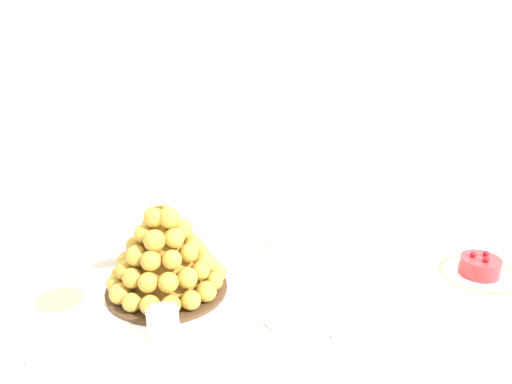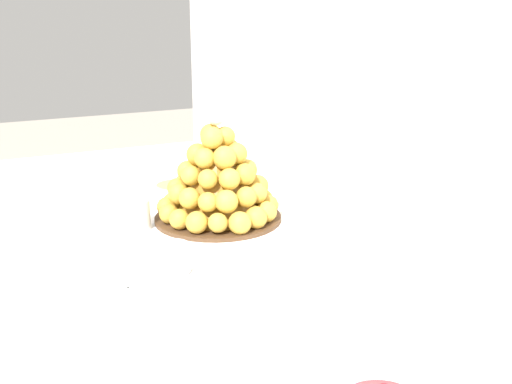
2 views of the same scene
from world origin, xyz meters
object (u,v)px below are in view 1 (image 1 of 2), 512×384
Objects in this scene: serving_tray at (162,306)px; creme_brulee_ramekin at (60,304)px; dessert_cup_centre at (280,312)px; wine_glass at (7,228)px; dessert_cup_left at (40,346)px; dessert_cup_mid_left at (163,326)px; croquembouche at (165,254)px; fruit_tart_plate at (479,270)px; macaron_goblet at (374,196)px.

creme_brulee_ramekin is (-0.20, 0.04, 0.01)m from serving_tray.
dessert_cup_centre reaches higher than serving_tray.
dessert_cup_left is at bearing -72.54° from wine_glass.
serving_tray is 9.17× the size of dessert_cup_centre.
dessert_cup_left is (-0.21, -0.11, 0.03)m from serving_tray.
dessert_cup_mid_left is 0.45m from wine_glass.
croquembouche is 1.46× the size of fruit_tart_plate.
dessert_cup_mid_left is 0.22m from dessert_cup_centre.
creme_brulee_ramekin is 0.58× the size of fruit_tart_plate.
serving_tray is 0.20m from creme_brulee_ramekin.
dessert_cup_mid_left reaches higher than dessert_cup_left.
wine_glass is at bearing 149.03° from dessert_cup_centre.
dessert_cup_left is at bearing 179.75° from dessert_cup_mid_left.
fruit_tart_plate is at bearing 3.69° from dessert_cup_left.
dessert_cup_centre is (0.43, -0.00, -0.00)m from dessert_cup_left.
wine_glass is (-0.82, 0.10, -0.03)m from macaron_goblet.
croquembouche is 0.50m from macaron_goblet.
wine_glass reaches higher than serving_tray.
macaron_goblet is at bearing 22.31° from dessert_cup_mid_left.
macaron_goblet is at bearing 16.25° from dessert_cup_left.
fruit_tart_plate is (0.49, 0.06, -0.01)m from dessert_cup_centre.
croquembouche is at bearing 36.09° from dessert_cup_left.
dessert_cup_left reaches higher than dessert_cup_centre.
fruit_tart_plate is (0.90, -0.09, -0.00)m from creme_brulee_ramekin.
croquembouche is at bearing 83.24° from dessert_cup_mid_left.
serving_tray is 0.71m from fruit_tart_plate.
serving_tray is at bearing 176.00° from fruit_tart_plate.
macaron_goblet is (0.72, 0.21, 0.13)m from dessert_cup_left.
dessert_cup_left is at bearing -143.91° from croquembouche.
croquembouche is 4.08× the size of dessert_cup_centre.
croquembouche is 1.01× the size of macaron_goblet.
fruit_tart_plate reaches higher than dessert_cup_centre.
creme_brulee_ramekin is (-0.19, 0.15, -0.02)m from dessert_cup_mid_left.
croquembouche reaches higher than dessert_cup_mid_left.
creme_brulee_ramekin is at bearing -174.68° from macaron_goblet.
croquembouche reaches higher than dessert_cup_centre.
dessert_cup_centre is at bearing -172.95° from fruit_tart_plate.
dessert_cup_centre is 0.49m from fruit_tart_plate.
creme_brulee_ramekin is at bearing 142.98° from dessert_cup_mid_left.
serving_tray is 0.11m from dessert_cup_mid_left.
croquembouche reaches higher than dessert_cup_left.
creme_brulee_ramekin is at bearing 169.66° from serving_tray.
macaron_goblet reaches higher than dessert_cup_left.
serving_tray is 9.66× the size of dessert_cup_mid_left.
dessert_cup_mid_left is at bearing -157.69° from macaron_goblet.
serving_tray is 10.44× the size of dessert_cup_left.
dessert_cup_mid_left reaches higher than fruit_tart_plate.
macaron_goblet is (0.49, 0.05, 0.06)m from croquembouche.
creme_brulee_ramekin is at bearing 174.61° from fruit_tart_plate.
dessert_cup_centre is 0.61× the size of creme_brulee_ramekin.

